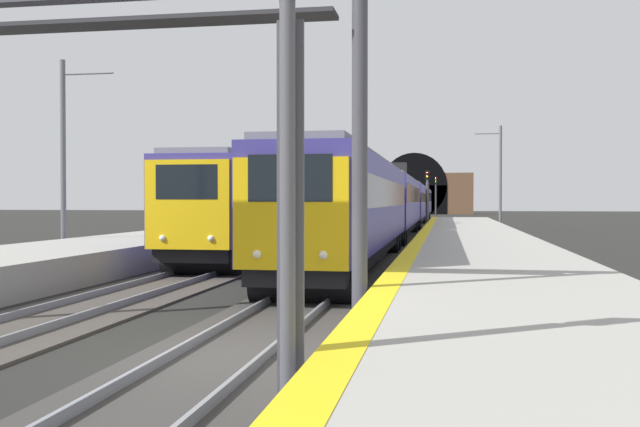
{
  "coord_description": "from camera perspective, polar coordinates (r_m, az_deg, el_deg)",
  "views": [
    {
      "loc": [
        -10.83,
        -3.43,
        2.49
      ],
      "look_at": [
        12.59,
        0.71,
        2.06
      ],
      "focal_mm": 40.35,
      "sensor_mm": 36.0,
      "label": 1
    }
  ],
  "objects": [
    {
      "name": "catenary_mast_far",
      "position": [
        56.95,
        14.09,
        2.76
      ],
      "size": [
        0.22,
        2.06,
        8.23
      ],
      "color": "#595B60",
      "rests_on": "ground_plane"
    },
    {
      "name": "ground_plane",
      "position": [
        11.63,
        -7.52,
        -11.33
      ],
      "size": [
        320.0,
        320.0,
        0.0
      ],
      "primitive_type": "plane",
      "color": "black"
    },
    {
      "name": "train_adjacent_platform",
      "position": [
        50.78,
        0.89,
        0.93
      ],
      "size": [
        58.29,
        3.21,
        5.05
      ],
      "rotation": [
        0.0,
        0.0,
        3.16
      ],
      "color": "navy",
      "rests_on": "ground_plane"
    },
    {
      "name": "railway_signal_far",
      "position": [
        107.25,
        9.17,
        1.62
      ],
      "size": [
        0.39,
        0.38,
        5.97
      ],
      "rotation": [
        0.0,
        0.0,
        3.14
      ],
      "color": "#38383D",
      "rests_on": "ground_plane"
    },
    {
      "name": "track_main_line",
      "position": [
        11.62,
        -7.52,
        -11.13
      ],
      "size": [
        160.0,
        2.86,
        0.21
      ],
      "color": "#383533",
      "rests_on": "ground_plane"
    },
    {
      "name": "railway_signal_near",
      "position": [
        7.25,
        -2.56,
        5.87
      ],
      "size": [
        0.39,
        0.38,
        5.3
      ],
      "rotation": [
        0.0,
        0.0,
        3.14
      ],
      "color": "#4C4C54",
      "rests_on": "ground_plane"
    },
    {
      "name": "tunnel_portal",
      "position": [
        130.51,
        7.49,
        1.59
      ],
      "size": [
        2.29,
        20.81,
        11.65
      ],
      "color": "brown",
      "rests_on": "ground_plane"
    },
    {
      "name": "platform_right",
      "position": [
        11.08,
        16.16,
        -9.48
      ],
      "size": [
        112.0,
        4.98,
        0.95
      ],
      "primitive_type": "cube",
      "color": "#9E9B93",
      "rests_on": "ground_plane"
    },
    {
      "name": "overhead_signal_gantry",
      "position": [
        14.08,
        -14.53,
        11.38
      ],
      "size": [
        0.7,
        8.73,
        6.6
      ],
      "color": "#3F3F47",
      "rests_on": "ground_plane"
    },
    {
      "name": "railway_signal_mid",
      "position": [
        59.88,
        8.51,
        1.44
      ],
      "size": [
        0.39,
        0.38,
        4.94
      ],
      "rotation": [
        0.0,
        0.0,
        3.14
      ],
      "color": "#4C4C54",
      "rests_on": "ground_plane"
    },
    {
      "name": "platform_right_edge_strip",
      "position": [
        10.99,
        4.39,
        -6.99
      ],
      "size": [
        112.0,
        0.5,
        0.01
      ],
      "primitive_type": "cube",
      "color": "yellow",
      "rests_on": "platform_right"
    },
    {
      "name": "train_main_approaching",
      "position": [
        58.26,
        6.64,
        0.89
      ],
      "size": [
        85.51,
        2.8,
        4.96
      ],
      "rotation": [
        0.0,
        0.0,
        3.14
      ],
      "color": "navy",
      "rests_on": "ground_plane"
    },
    {
      "name": "catenary_mast_near",
      "position": [
        31.42,
        -19.64,
        4.2
      ],
      "size": [
        0.22,
        2.33,
        8.26
      ],
      "color": "#595B60",
      "rests_on": "ground_plane"
    }
  ]
}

